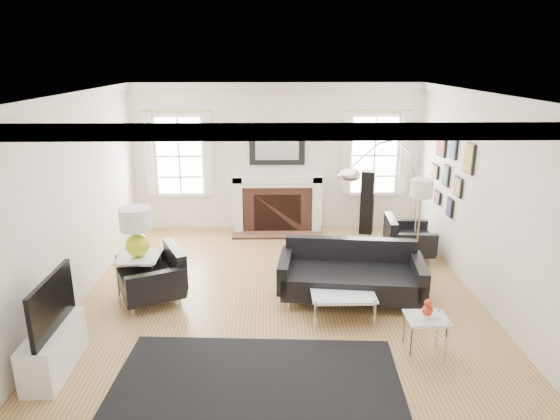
{
  "coord_description": "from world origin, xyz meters",
  "views": [
    {
      "loc": [
        -0.14,
        -6.39,
        3.22
      ],
      "look_at": [
        0.0,
        0.3,
        1.18
      ],
      "focal_mm": 32.0,
      "sensor_mm": 36.0,
      "label": 1
    }
  ],
  "objects_px": {
    "coffee_table": "(341,291)",
    "arc_floor_lamp": "(385,202)",
    "armchair_right": "(406,239)",
    "fireplace": "(277,204)",
    "sofa": "(351,275)",
    "armchair_left": "(155,277)",
    "gourd_lamp": "(136,229)"
  },
  "relations": [
    {
      "from": "coffee_table",
      "to": "arc_floor_lamp",
      "type": "height_order",
      "value": "arc_floor_lamp"
    },
    {
      "from": "armchair_right",
      "to": "fireplace",
      "type": "bearing_deg",
      "value": 147.4
    },
    {
      "from": "sofa",
      "to": "arc_floor_lamp",
      "type": "relative_size",
      "value": 0.94
    },
    {
      "from": "armchair_left",
      "to": "armchair_right",
      "type": "distance_m",
      "value": 4.15
    },
    {
      "from": "armchair_right",
      "to": "coffee_table",
      "type": "distance_m",
      "value": 2.37
    },
    {
      "from": "fireplace",
      "to": "arc_floor_lamp",
      "type": "xyz_separation_m",
      "value": [
        1.56,
        -2.15,
        0.64
      ]
    },
    {
      "from": "armchair_left",
      "to": "coffee_table",
      "type": "distance_m",
      "value": 2.55
    },
    {
      "from": "arc_floor_lamp",
      "to": "coffee_table",
      "type": "bearing_deg",
      "value": -123.89
    },
    {
      "from": "fireplace",
      "to": "arc_floor_lamp",
      "type": "height_order",
      "value": "arc_floor_lamp"
    },
    {
      "from": "sofa",
      "to": "armchair_right",
      "type": "bearing_deg",
      "value": 51.75
    },
    {
      "from": "sofa",
      "to": "armchair_right",
      "type": "xyz_separation_m",
      "value": [
        1.17,
        1.49,
        -0.03
      ]
    },
    {
      "from": "arc_floor_lamp",
      "to": "sofa",
      "type": "bearing_deg",
      "value": -129.84
    },
    {
      "from": "armchair_right",
      "to": "coffee_table",
      "type": "height_order",
      "value": "armchair_right"
    },
    {
      "from": "fireplace",
      "to": "sofa",
      "type": "bearing_deg",
      "value": -71.21
    },
    {
      "from": "fireplace",
      "to": "armchair_left",
      "type": "xyz_separation_m",
      "value": [
        -1.73,
        -2.87,
        -0.2
      ]
    },
    {
      "from": "fireplace",
      "to": "arc_floor_lamp",
      "type": "bearing_deg",
      "value": -54.04
    },
    {
      "from": "gourd_lamp",
      "to": "arc_floor_lamp",
      "type": "height_order",
      "value": "arc_floor_lamp"
    },
    {
      "from": "sofa",
      "to": "arc_floor_lamp",
      "type": "height_order",
      "value": "arc_floor_lamp"
    },
    {
      "from": "sofa",
      "to": "gourd_lamp",
      "type": "bearing_deg",
      "value": 178.59
    },
    {
      "from": "armchair_right",
      "to": "arc_floor_lamp",
      "type": "bearing_deg",
      "value": -126.75
    },
    {
      "from": "sofa",
      "to": "coffee_table",
      "type": "bearing_deg",
      "value": -112.67
    },
    {
      "from": "armchair_left",
      "to": "armchair_right",
      "type": "xyz_separation_m",
      "value": [
        3.87,
        1.49,
        -0.02
      ]
    },
    {
      "from": "fireplace",
      "to": "coffee_table",
      "type": "xyz_separation_m",
      "value": [
        0.78,
        -3.31,
        -0.21
      ]
    },
    {
      "from": "sofa",
      "to": "arc_floor_lamp",
      "type": "bearing_deg",
      "value": 50.16
    },
    {
      "from": "sofa",
      "to": "armchair_left",
      "type": "distance_m",
      "value": 2.7
    },
    {
      "from": "armchair_right",
      "to": "coffee_table",
      "type": "relative_size",
      "value": 1.09
    },
    {
      "from": "coffee_table",
      "to": "gourd_lamp",
      "type": "relative_size",
      "value": 1.18
    },
    {
      "from": "arc_floor_lamp",
      "to": "armchair_right",
      "type": "bearing_deg",
      "value": 53.25
    },
    {
      "from": "fireplace",
      "to": "gourd_lamp",
      "type": "relative_size",
      "value": 2.47
    },
    {
      "from": "armchair_right",
      "to": "arc_floor_lamp",
      "type": "relative_size",
      "value": 0.4
    },
    {
      "from": "sofa",
      "to": "coffee_table",
      "type": "height_order",
      "value": "sofa"
    },
    {
      "from": "coffee_table",
      "to": "armchair_left",
      "type": "bearing_deg",
      "value": 169.99
    }
  ]
}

